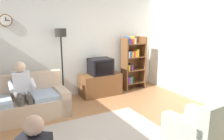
% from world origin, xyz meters
% --- Properties ---
extents(ground_plane, '(12.00, 12.00, 0.00)m').
position_xyz_m(ground_plane, '(0.00, 0.00, 0.00)').
color(ground_plane, '#9E6B42').
extents(back_wall_assembly, '(6.20, 0.17, 2.70)m').
position_xyz_m(back_wall_assembly, '(-0.00, 2.66, 1.35)').
color(back_wall_assembly, silver).
rests_on(back_wall_assembly, ground_plane).
extents(couch, '(1.91, 0.89, 0.90)m').
position_xyz_m(couch, '(-1.29, 1.71, 0.31)').
color(couch, tan).
rests_on(couch, ground_plane).
extents(tv_stand, '(1.10, 0.56, 0.59)m').
position_xyz_m(tv_stand, '(0.84, 2.25, 0.30)').
color(tv_stand, brown).
rests_on(tv_stand, ground_plane).
extents(tv, '(0.60, 0.49, 0.44)m').
position_xyz_m(tv, '(0.84, 2.23, 0.81)').
color(tv, black).
rests_on(tv, tv_stand).
extents(bookshelf, '(0.68, 0.36, 1.59)m').
position_xyz_m(bookshelf, '(1.92, 2.32, 0.84)').
color(bookshelf, brown).
rests_on(bookshelf, ground_plane).
extents(floor_lamp, '(0.28, 0.28, 1.85)m').
position_xyz_m(floor_lamp, '(-0.18, 2.35, 1.45)').
color(floor_lamp, black).
rests_on(floor_lamp, ground_plane).
extents(armchair_near_bookshelf, '(0.87, 0.94, 0.90)m').
position_xyz_m(armchair_near_bookshelf, '(1.09, -0.92, 0.29)').
color(armchair_near_bookshelf, gray).
rests_on(armchair_near_bookshelf, ground_plane).
extents(area_rug, '(2.20, 1.70, 0.01)m').
position_xyz_m(area_rug, '(-0.08, 0.23, 0.01)').
color(area_rug, '#AD9E8E').
rests_on(area_rug, ground_plane).
extents(person_on_couch, '(0.51, 0.54, 1.24)m').
position_xyz_m(person_on_couch, '(-1.26, 1.60, 0.70)').
color(person_on_couch, silver).
rests_on(person_on_couch, ground_plane).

